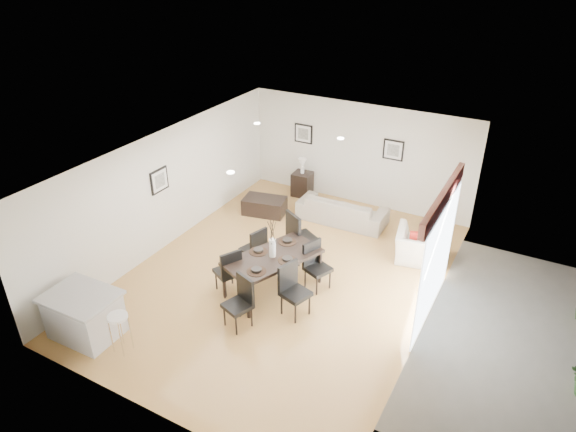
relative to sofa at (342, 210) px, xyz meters
The scene contains 26 objects.
ground 2.82m from the sofa, 92.14° to the right, with size 8.00×8.00×0.00m, color #B77E4B.
wall_back 1.59m from the sofa, 94.98° to the left, with size 6.00×0.04×2.70m, color silver.
wall_front 6.88m from the sofa, 90.88° to the right, with size 6.00×0.04×2.70m, color silver.
wall_left 4.30m from the sofa, 137.98° to the right, with size 0.04×8.00×2.70m, color silver.
wall_right 4.16m from the sofa, 44.02° to the right, with size 0.04×8.00×2.70m, color silver.
ceiling 3.67m from the sofa, 92.14° to the right, with size 6.00×8.00×0.02m, color white.
sofa is the anchor object (origin of this frame).
armchair 2.38m from the sofa, 20.22° to the right, with size 1.11×0.97×0.72m, color beige.
dining_table 3.30m from the sofa, 91.56° to the right, with size 1.61×2.13×0.79m.
dining_chair_wnear 3.88m from the sofa, 101.54° to the right, with size 0.61×0.61×1.01m.
dining_chair_wfar 2.94m from the sofa, 105.24° to the right, with size 0.56×0.56×0.99m.
dining_chair_enear 3.78m from the sofa, 81.05° to the right, with size 0.59×0.59×1.05m.
dining_chair_efar 2.84m from the sofa, 77.90° to the right, with size 0.59×0.59×1.00m.
dining_chair_head 4.47m from the sofa, 90.78° to the right, with size 0.57×0.57×1.00m.
dining_chair_foot 2.12m from the sofa, 93.84° to the right, with size 0.72×0.72×1.18m.
vase 3.37m from the sofa, 91.56° to the right, with size 1.02×1.57×0.80m.
coffee_table 2.00m from the sofa, 163.56° to the right, with size 1.05×0.63×0.42m, color black.
side_table 1.78m from the sofa, 151.21° to the left, with size 0.49×0.49×0.65m, color black.
table_lamp 1.88m from the sofa, 151.21° to the left, with size 0.22×0.22×0.42m.
cushion 2.34m from the sofa, 23.48° to the right, with size 0.33×0.10×0.33m, color #9F1C14.
kitchen_island 6.46m from the sofa, 111.17° to the right, with size 1.25×0.97×0.86m.
bar_stool 6.22m from the sofa, 103.81° to the right, with size 0.34×0.34×0.75m.
framed_print_back_left 2.46m from the sofa, 145.48° to the left, with size 0.52×0.04×0.52m.
framed_print_back_right 1.94m from the sofa, 55.86° to the left, with size 0.52×0.04×0.52m.
framed_print_left_wall 4.49m from the sofa, 135.73° to the right, with size 0.04×0.52×0.52m.
sliding_door 4.02m from the sofa, 41.22° to the right, with size 0.12×2.70×2.57m.
Camera 1 is at (4.32, -7.73, 6.29)m, focal length 32.00 mm.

